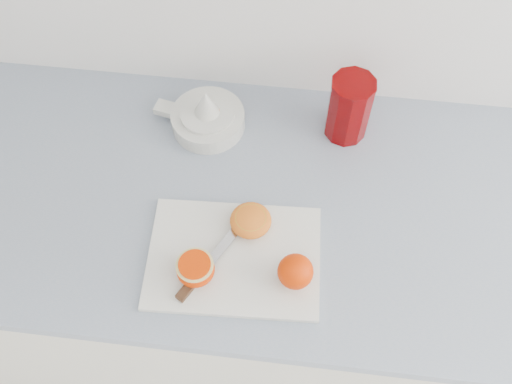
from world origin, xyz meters
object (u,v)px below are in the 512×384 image
Objects in this scene: half_orange at (195,269)px; counter at (278,284)px; citrus_juicer at (207,117)px; red_tumbler at (349,110)px; cutting_board at (234,258)px.

counter is at bearing 51.09° from half_orange.
counter is 0.54m from citrus_juicer.
counter is 16.11× the size of red_tumbler.
counter is 34.73× the size of half_orange.
counter is at bearing -42.31° from citrus_juicer.
counter is 12.10× the size of citrus_juicer.
counter is at bearing 58.85° from cutting_board.
red_tumbler is (0.30, 0.02, 0.04)m from citrus_juicer.
red_tumbler reaches higher than cutting_board.
citrus_juicer is (-0.04, 0.36, -0.00)m from half_orange.
counter is 0.48m from cutting_board.
cutting_board is 2.13× the size of red_tumbler.
red_tumbler is at bearing 4.00° from citrus_juicer.
half_orange is (-0.15, -0.19, 0.48)m from counter.
half_orange is at bearing -124.73° from red_tumbler.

